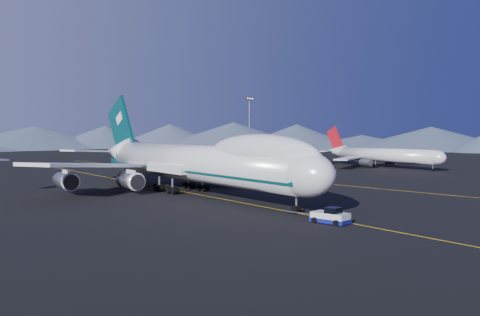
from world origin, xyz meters
TOP-DOWN VIEW (x-y plane):
  - ground at (0.00, 0.00)m, footprint 500.00×500.00m
  - taxiway_line_main at (0.00, 0.00)m, footprint 0.25×220.00m
  - taxiway_line_side at (30.00, 10.00)m, footprint 28.08×198.09m
  - boeing_747 at (0.00, 0.03)m, footprint 59.62×72.43m
  - pushback_tug at (-1.98, -34.92)m, footprint 3.51×5.18m
  - second_jet at (79.02, 21.99)m, footprint 38.97×44.03m
  - service_van at (53.67, 21.61)m, footprint 3.01×5.20m
  - floodlight_mast at (75.53, 82.51)m, footprint 2.93×2.20m

SIDE VIEW (x-z plane):
  - ground at x=0.00m, z-range 0.00..0.00m
  - taxiway_line_main at x=0.00m, z-range 0.01..0.01m
  - taxiway_line_side at x=30.00m, z-range 0.01..0.01m
  - pushback_tug at x=-1.98m, z-range -0.39..1.70m
  - service_van at x=53.67m, z-range 0.00..1.36m
  - second_jet at x=79.02m, z-range -2.47..10.06m
  - boeing_747 at x=0.00m, z-range -3.87..15.50m
  - floodlight_mast at x=75.53m, z-range 0.16..23.91m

